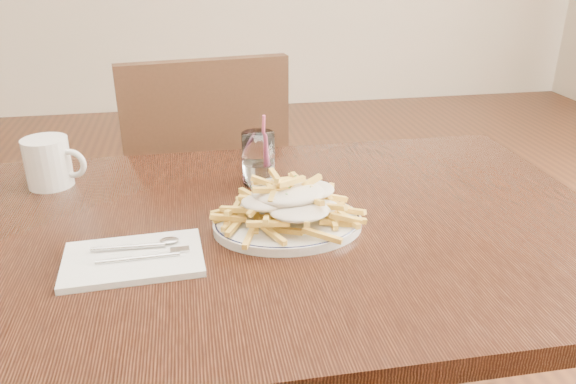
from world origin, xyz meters
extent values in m
cube|color=black|center=(0.00, 0.00, 0.73)|extent=(1.20, 0.80, 0.04)
cylinder|color=black|center=(-0.55, 0.35, 0.35)|extent=(0.05, 0.05, 0.71)
cylinder|color=black|center=(0.55, 0.35, 0.35)|extent=(0.05, 0.05, 0.71)
cube|color=black|center=(-0.15, 0.72, 0.45)|extent=(0.49, 0.49, 0.04)
cube|color=black|center=(-0.12, 0.53, 0.71)|extent=(0.44, 0.10, 0.48)
cylinder|color=black|center=(0.01, 0.94, 0.21)|extent=(0.04, 0.04, 0.43)
cylinder|color=black|center=(-0.36, 0.88, 0.21)|extent=(0.04, 0.04, 0.43)
cylinder|color=black|center=(0.06, 0.56, 0.21)|extent=(0.04, 0.04, 0.43)
cylinder|color=black|center=(-0.31, 0.51, 0.21)|extent=(0.04, 0.04, 0.43)
torus|color=black|center=(0.00, -0.03, 0.76)|extent=(0.28, 0.28, 0.01)
ellipsoid|color=white|center=(0.00, -0.03, 0.82)|extent=(0.19, 0.15, 0.03)
cube|color=white|center=(-0.27, -0.10, 0.76)|extent=(0.22, 0.15, 0.01)
cylinder|color=white|center=(-0.03, 0.18, 0.80)|extent=(0.07, 0.07, 0.11)
cylinder|color=white|center=(-0.03, 0.18, 0.77)|extent=(0.06, 0.06, 0.04)
cylinder|color=#E3568A|center=(-0.02, 0.19, 0.83)|extent=(0.01, 0.04, 0.14)
cylinder|color=white|center=(-0.46, 0.25, 0.80)|extent=(0.09, 0.09, 0.10)
torus|color=white|center=(-0.41, 0.23, 0.80)|extent=(0.06, 0.03, 0.06)
camera|label=1|loc=(-0.16, -0.89, 1.22)|focal=35.00mm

